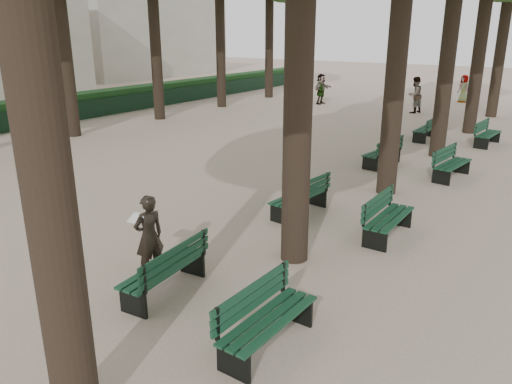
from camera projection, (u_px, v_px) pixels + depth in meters
The scene contains 16 objects.
ground at pixel (123, 302), 8.19m from camera, with size 120.00×120.00×0.00m, color tan.
bench_left_0 at pixel (165, 278), 8.39m from camera, with size 0.74×1.85×0.92m.
bench_left_1 at pixel (299, 203), 11.99m from camera, with size 0.75×1.85×0.92m.
bench_left_2 at pixel (382, 157), 16.27m from camera, with size 0.78×1.85×0.92m.
bench_left_3 at pixel (425, 133), 20.05m from camera, with size 0.57×1.80×0.92m.
bench_right_0 at pixel (268, 330), 6.94m from camera, with size 0.61×1.81×0.92m.
bench_right_1 at pixel (388, 225), 10.66m from camera, with size 0.58×1.80×0.92m.
bench_right_2 at pixel (452, 170), 14.86m from camera, with size 0.78×1.85×0.92m.
bench_right_3 at pixel (487, 138), 19.09m from camera, with size 0.72×1.84×0.92m.
man_with_map at pixel (149, 236), 8.84m from camera, with size 0.66×0.67×1.54m.
pedestrian_a at pixel (415, 95), 26.29m from camera, with size 0.92×0.38×1.89m, color #262628.
pedestrian_d at pixel (464, 89), 30.17m from camera, with size 0.80×0.33×1.63m, color #262628.
pedestrian_e at pixel (321, 89), 29.45m from camera, with size 1.64×0.35×1.76m, color #262628.
fence at pixel (87, 110), 24.71m from camera, with size 0.08×42.00×0.90m, color black.
hedge at pixel (78, 105), 25.04m from camera, with size 1.20×42.00×1.20m, color #143C17.
building_far at pixel (126, 37), 48.31m from camera, with size 12.00×16.00×7.00m, color #B7B2A3.
Camera 1 is at (5.87, -4.74, 4.27)m, focal length 35.00 mm.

